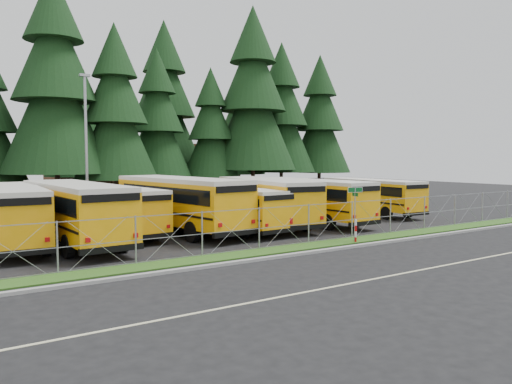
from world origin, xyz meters
TOP-DOWN VIEW (x-y plane):
  - ground at (0.00, 0.00)m, footprint 120.00×120.00m
  - curb at (0.00, -3.10)m, footprint 50.00×0.25m
  - grass_verge at (0.00, -1.70)m, footprint 50.00×1.40m
  - road_lane_line at (0.00, -8.00)m, footprint 50.00×0.12m
  - chainlink_fence at (0.00, -1.00)m, footprint 44.00×0.10m
  - brick_building at (6.00, 40.00)m, footprint 22.00×10.00m
  - bus_0 at (-13.63, 6.29)m, footprint 3.30×11.41m
  - bus_1 at (-10.95, 5.22)m, footprint 3.34×11.84m
  - bus_2 at (-8.30, 7.19)m, footprint 3.23×10.46m
  - bus_3 at (-4.92, 6.13)m, footprint 4.31×12.39m
  - bus_4 at (-2.08, 5.03)m, footprint 3.10×9.96m
  - bus_5 at (0.81, 5.68)m, footprint 4.23×11.63m
  - bus_6 at (3.94, 5.09)m, footprint 2.95×11.08m
  - bus_east at (10.95, 6.41)m, footprint 2.91×10.33m
  - street_sign at (1.30, -1.91)m, footprint 0.82×0.54m
  - striped_bollard at (1.07, -2.22)m, footprint 0.11×0.11m
  - light_standard at (-7.45, 15.73)m, footprint 0.70×0.35m
  - conifer_3 at (-7.54, 24.81)m, footprint 9.09×9.09m
  - conifer_4 at (-2.73, 23.77)m, footprint 7.32×7.32m
  - conifer_5 at (2.55, 27.01)m, footprint 6.87×6.87m
  - conifer_6 at (8.13, 26.14)m, footprint 6.19×6.19m
  - conifer_7 at (12.71, 25.08)m, footprint 9.27×9.27m
  - conifer_8 at (18.16, 27.29)m, footprint 8.02×8.02m
  - conifer_9 at (23.68, 26.87)m, footprint 7.62×7.62m
  - conifer_11 at (-3.17, 35.33)m, footprint 7.01×7.01m
  - conifer_12 at (5.68, 32.41)m, footprint 8.86×8.86m
  - conifer_13 at (16.33, 33.91)m, footprint 6.78×6.78m

SIDE VIEW (x-z plane):
  - ground at x=0.00m, z-range 0.00..0.00m
  - road_lane_line at x=0.00m, z-range 0.00..0.01m
  - grass_verge at x=0.00m, z-range 0.00..0.06m
  - curb at x=0.00m, z-range 0.00..0.12m
  - striped_bollard at x=1.07m, z-range 0.00..1.20m
  - chainlink_fence at x=0.00m, z-range 0.00..2.00m
  - bus_4 at x=-2.08m, z-range 0.00..2.57m
  - bus_east at x=10.95m, z-range 0.00..2.68m
  - bus_2 at x=-8.30m, z-range 0.00..2.70m
  - bus_6 at x=3.94m, z-range 0.00..2.88m
  - bus_0 at x=-13.63m, z-range 0.00..2.96m
  - bus_5 at x=0.81m, z-range 0.00..2.98m
  - bus_1 at x=-10.95m, z-range 0.00..3.07m
  - bus_3 at x=-4.92m, z-range 0.00..3.18m
  - street_sign at x=1.30m, z-range 0.63..3.44m
  - brick_building at x=6.00m, z-range 0.00..6.00m
  - light_standard at x=-7.45m, z-range 0.43..10.57m
  - conifer_6 at x=8.13m, z-range 0.00..13.70m
  - conifer_13 at x=16.33m, z-range 0.00..15.00m
  - conifer_5 at x=2.55m, z-range 0.00..15.19m
  - conifer_11 at x=-3.17m, z-range 0.00..15.51m
  - conifer_4 at x=-2.73m, z-range 0.00..16.19m
  - conifer_9 at x=23.68m, z-range 0.00..16.84m
  - conifer_8 at x=18.16m, z-range 0.00..17.74m
  - conifer_12 at x=5.68m, z-range 0.00..19.58m
  - conifer_3 at x=-7.54m, z-range 0.00..20.10m
  - conifer_7 at x=12.71m, z-range 0.00..20.51m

